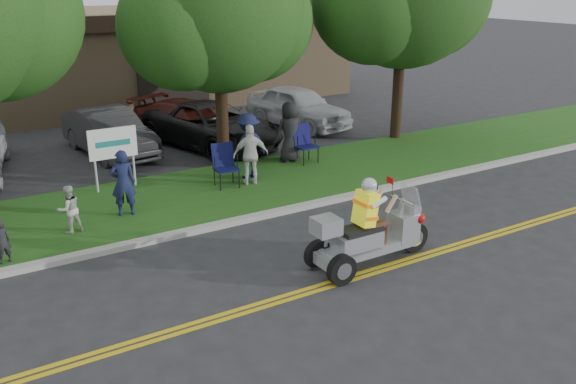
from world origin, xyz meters
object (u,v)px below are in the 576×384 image
trike_scooter (368,235)px  lawn_chair_a (225,162)px  parked_car_right (191,122)px  parked_car_far_right (298,106)px  spectator_adult_left (123,183)px  lawn_chair_b (304,141)px  parked_car_mid (212,125)px  parked_car_left (109,132)px  spectator_adult_right (251,155)px

trike_scooter → lawn_chair_a: size_ratio=2.44×
parked_car_right → parked_car_far_right: parked_car_far_right is taller
lawn_chair_a → spectator_adult_left: 3.01m
lawn_chair_b → parked_car_mid: (-1.50, 3.31, -0.02)m
trike_scooter → parked_car_left: size_ratio=0.63×
lawn_chair_b → spectator_adult_left: spectator_adult_left is taller
lawn_chair_a → parked_car_far_right: (5.50, 5.08, 0.01)m
spectator_adult_left → parked_car_far_right: spectator_adult_left is taller
lawn_chair_a → spectator_adult_left: size_ratio=0.72×
lawn_chair_a → parked_car_mid: 4.35m
spectator_adult_left → parked_car_far_right: size_ratio=0.35×
parked_car_mid → parked_car_right: bearing=97.2°
parked_car_right → parked_car_far_right: 4.37m
trike_scooter → parked_car_left: (-2.08, 10.51, 0.08)m
lawn_chair_a → parked_car_left: bearing=115.0°
spectator_adult_right → parked_car_far_right: spectator_adult_right is taller
lawn_chair_a → spectator_adult_right: size_ratio=0.70×
lawn_chair_a → lawn_chair_b: same height
trike_scooter → lawn_chair_b: size_ratio=2.44×
lawn_chair_a → parked_car_right: parked_car_right is taller
lawn_chair_b → parked_car_right: (-1.87, 4.21, -0.05)m
spectator_adult_right → parked_car_left: spectator_adult_right is taller
trike_scooter → parked_car_mid: (1.09, 9.68, 0.09)m
spectator_adult_right → parked_car_far_right: (4.83, 5.31, -0.16)m
parked_car_left → lawn_chair_a: bearing=-78.6°
spectator_adult_right → parked_car_far_right: 7.18m
parked_car_left → spectator_adult_left: bearing=-110.0°
parked_car_left → parked_car_far_right: parked_car_far_right is taller
spectator_adult_right → parked_car_left: (-2.34, 5.15, -0.20)m
lawn_chair_a → parked_car_left: parked_car_left is taller
spectator_adult_right → parked_car_left: 5.66m
parked_car_right → lawn_chair_b: bearing=-85.5°
parked_car_left → parked_car_mid: 3.28m
spectator_adult_left → spectator_adult_right: (3.59, 0.46, 0.03)m
trike_scooter → parked_car_mid: bearing=83.4°
lawn_chair_b → parked_car_mid: parked_car_mid is taller
lawn_chair_b → parked_car_far_right: 4.98m
parked_car_far_right → parked_car_left: bearing=169.2°
lawn_chair_b → parked_car_right: size_ratio=0.24×
parked_car_left → parked_car_right: (2.80, 0.07, -0.03)m
spectator_adult_right → spectator_adult_left: bearing=22.2°
lawn_chair_a → spectator_adult_right: 0.73m
trike_scooter → parked_car_mid: 9.74m
lawn_chair_b → parked_car_right: bearing=112.0°
parked_car_far_right → parked_car_right: bearing=169.1°
spectator_adult_right → parked_car_right: size_ratio=0.34×
lawn_chair_b → parked_car_mid: 3.64m
parked_car_left → parked_car_mid: bearing=-22.1°
parked_car_right → spectator_adult_left: bearing=-144.9°
spectator_adult_left → parked_car_mid: size_ratio=0.30×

